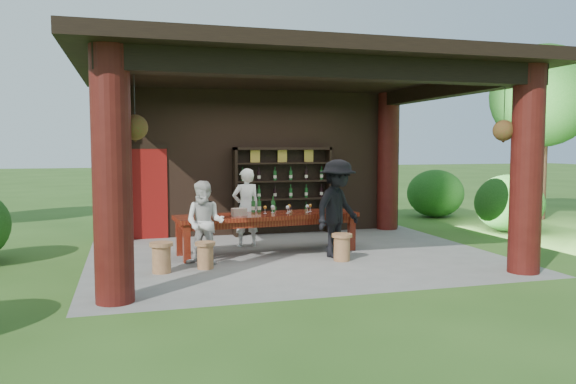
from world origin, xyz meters
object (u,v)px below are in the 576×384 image
object	(u,v)px
guest_woman	(205,223)
guest_man	(338,209)
stool_near_left	(205,255)
napkin_basket	(239,212)
wine_shelf	(283,191)
stool_near_right	(342,246)
host	(246,208)
stool_far_left	(161,257)
tasting_table	(268,220)

from	to	relation	value
guest_woman	guest_man	distance (m)	2.42
stool_near_left	napkin_basket	distance (m)	1.31
wine_shelf	stool_near_left	size ratio (longest dim) A/B	5.11
wine_shelf	guest_man	size ratio (longest dim) A/B	1.27
wine_shelf	stool_near_right	world-z (taller)	wine_shelf
host	napkin_basket	bearing A→B (deg)	63.12
host	guest_woman	world-z (taller)	host
stool_far_left	guest_man	distance (m)	3.27
wine_shelf	napkin_basket	bearing A→B (deg)	-122.92
stool_near_left	host	distance (m)	2.22
stool_near_right	host	xyz separation A→B (m)	(-1.34, 1.89, 0.54)
stool_far_left	tasting_table	bearing A→B (deg)	29.93
tasting_table	napkin_basket	xyz separation A→B (m)	(-0.58, -0.16, 0.19)
tasting_table	host	distance (m)	0.85
guest_man	napkin_basket	xyz separation A→B (m)	(-1.71, 0.59, -0.07)
tasting_table	host	world-z (taller)	host
tasting_table	stool_near_right	xyz separation A→B (m)	(1.09, -1.09, -0.38)
guest_man	napkin_basket	world-z (taller)	guest_man
host	guest_man	xyz separation A→B (m)	(1.39, -1.54, 0.10)
wine_shelf	guest_woman	size ratio (longest dim) A/B	1.58
tasting_table	stool_far_left	distance (m)	2.39
stool_near_left	guest_woman	xyz separation A→B (m)	(0.05, 0.35, 0.48)
wine_shelf	guest_woman	xyz separation A→B (m)	(-2.17, -2.82, -0.29)
wine_shelf	napkin_basket	distance (m)	2.70
guest_man	guest_woman	bearing A→B (deg)	144.76
host	guest_man	bearing A→B (deg)	124.11
wine_shelf	stool_far_left	world-z (taller)	wine_shelf
host	stool_far_left	bearing A→B (deg)	39.85
stool_near_left	napkin_basket	size ratio (longest dim) A/B	1.72
stool_far_left	guest_woman	size ratio (longest dim) A/B	0.34
host	guest_woman	xyz separation A→B (m)	(-1.03, -1.51, -0.07)
stool_far_left	guest_man	bearing A→B (deg)	7.80
stool_far_left	napkin_basket	distance (m)	1.87
stool_near_right	guest_woman	world-z (taller)	guest_woman
tasting_table	guest_woman	xyz separation A→B (m)	(-1.28, -0.71, 0.09)
stool_far_left	guest_man	size ratio (longest dim) A/B	0.28
wine_shelf	guest_man	world-z (taller)	wine_shelf
tasting_table	stool_far_left	size ratio (longest dim) A/B	7.16
guest_woman	napkin_basket	size ratio (longest dim) A/B	5.53
wine_shelf	stool_near_right	xyz separation A→B (m)	(0.20, -3.19, -0.75)
stool_far_left	host	bearing A→B (deg)	47.73
guest_man	napkin_basket	bearing A→B (deg)	126.61
stool_near_right	host	distance (m)	2.37
tasting_table	guest_woman	bearing A→B (deg)	-150.91
host	napkin_basket	world-z (taller)	host
guest_woman	napkin_basket	world-z (taller)	guest_woman
stool_near_right	stool_far_left	distance (m)	3.13
wine_shelf	stool_near_right	distance (m)	3.29
wine_shelf	stool_near_right	size ratio (longest dim) A/B	4.72
tasting_table	guest_woman	distance (m)	1.47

